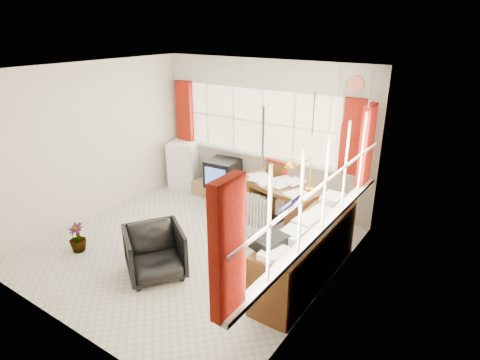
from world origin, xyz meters
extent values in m
plane|color=beige|center=(0.00, 0.00, 0.00)|extent=(4.00, 4.00, 0.00)
plane|color=beige|center=(0.00, 2.00, 1.25)|extent=(4.00, 0.00, 4.00)
plane|color=beige|center=(0.00, -2.00, 1.25)|extent=(4.00, 0.00, 4.00)
plane|color=beige|center=(-2.00, 0.00, 1.25)|extent=(0.00, 4.00, 4.00)
plane|color=beige|center=(2.00, 0.00, 1.25)|extent=(0.00, 4.00, 4.00)
plane|color=white|center=(0.00, 0.00, 2.50)|extent=(4.00, 4.00, 0.00)
plane|color=#FFF6C9|center=(0.00, 1.98, 1.45)|extent=(3.60, 0.00, 3.60)
cube|color=white|center=(0.00, 1.94, 0.87)|extent=(3.70, 0.12, 0.05)
cube|color=white|center=(-1.20, 1.97, 1.45)|extent=(0.03, 0.02, 1.10)
cube|color=white|center=(-0.60, 1.97, 1.45)|extent=(0.03, 0.02, 1.10)
cube|color=white|center=(0.00, 1.97, 1.45)|extent=(0.03, 0.02, 1.10)
cube|color=white|center=(0.60, 1.97, 1.45)|extent=(0.03, 0.02, 1.10)
cube|color=white|center=(1.20, 1.97, 1.45)|extent=(0.03, 0.02, 1.10)
plane|color=#FFF6C9|center=(1.98, 0.00, 1.45)|extent=(0.00, 3.60, 3.60)
cube|color=white|center=(1.94, 0.00, 0.87)|extent=(0.12, 3.70, 0.05)
cube|color=white|center=(1.97, -1.20, 1.45)|extent=(0.02, 0.03, 1.10)
cube|color=white|center=(1.97, -0.60, 1.45)|extent=(0.02, 0.03, 1.10)
cube|color=white|center=(1.97, 0.00, 1.45)|extent=(0.02, 0.03, 1.10)
cube|color=white|center=(1.97, 0.60, 1.45)|extent=(0.02, 0.03, 1.10)
cube|color=white|center=(1.97, 1.20, 1.45)|extent=(0.02, 0.03, 1.10)
cube|color=#972408|center=(-1.70, 1.90, 1.46)|extent=(0.35, 0.10, 1.15)
cube|color=#972408|center=(1.60, 1.90, 1.46)|extent=(0.35, 0.10, 1.15)
cube|color=#972408|center=(1.90, 1.60, 1.46)|extent=(0.10, 0.35, 1.15)
cube|color=#972408|center=(1.90, -1.70, 1.46)|extent=(0.10, 0.35, 1.15)
cube|color=beige|center=(0.00, 1.96, 2.25)|extent=(3.95, 0.08, 0.48)
cube|color=beige|center=(1.96, 0.00, 2.25)|extent=(0.08, 3.95, 0.48)
cube|color=#542C13|center=(0.81, 1.17, 0.74)|extent=(1.46, 0.96, 0.06)
cube|color=#542C13|center=(0.31, 1.29, 0.36)|extent=(0.44, 0.65, 0.71)
cube|color=#542C13|center=(1.31, 1.05, 0.36)|extent=(0.44, 0.65, 0.71)
cube|color=white|center=(0.81, 1.17, 0.78)|extent=(0.29, 0.35, 0.02)
cube|color=white|center=(0.81, 1.17, 0.79)|extent=(0.29, 0.35, 0.02)
cube|color=white|center=(0.81, 1.17, 0.79)|extent=(0.29, 0.35, 0.02)
cube|color=white|center=(0.81, 1.17, 0.79)|extent=(0.29, 0.35, 0.02)
cube|color=white|center=(0.81, 1.17, 0.80)|extent=(0.29, 0.35, 0.02)
cube|color=white|center=(0.81, 1.17, 0.80)|extent=(0.29, 0.35, 0.02)
cube|color=white|center=(0.81, 1.17, 0.81)|extent=(0.29, 0.35, 0.02)
cylinder|color=orange|center=(1.26, 1.21, 0.78)|extent=(0.11, 0.11, 0.02)
cylinder|color=orange|center=(1.26, 1.21, 1.00)|extent=(0.03, 0.03, 0.42)
cone|color=orange|center=(1.26, 1.21, 1.16)|extent=(0.17, 0.15, 0.17)
cube|color=black|center=(0.51, 1.33, 0.02)|extent=(0.48, 0.48, 0.04)
cylinder|color=silver|center=(0.51, 1.33, 0.24)|extent=(0.05, 0.05, 0.48)
cube|color=#542C13|center=(0.51, 1.33, 0.48)|extent=(0.47, 0.45, 0.05)
cube|color=#542C13|center=(0.54, 1.53, 0.73)|extent=(0.37, 0.11, 0.46)
cube|color=#972408|center=(0.54, 1.53, 0.75)|extent=(0.41, 0.13, 0.48)
imported|color=black|center=(0.09, -0.78, 0.33)|extent=(0.99, 0.98, 0.65)
cube|color=white|center=(0.55, 0.92, 0.04)|extent=(0.42, 0.21, 0.08)
cube|color=white|center=(0.37, 0.94, 0.34)|extent=(0.04, 0.12, 0.53)
cube|color=white|center=(0.43, 0.93, 0.34)|extent=(0.04, 0.12, 0.53)
cube|color=white|center=(0.49, 0.92, 0.34)|extent=(0.04, 0.12, 0.53)
cube|color=white|center=(0.55, 0.92, 0.34)|extent=(0.04, 0.12, 0.53)
cube|color=white|center=(0.61, 0.91, 0.34)|extent=(0.04, 0.12, 0.53)
cube|color=white|center=(0.67, 0.90, 0.34)|extent=(0.04, 0.12, 0.53)
cube|color=white|center=(0.73, 0.90, 0.34)|extent=(0.04, 0.12, 0.53)
cube|color=#542C13|center=(1.73, 0.20, 0.38)|extent=(0.50, 2.00, 0.75)
cube|color=white|center=(1.70, -0.60, 0.80)|extent=(0.24, 0.32, 0.10)
cube|color=white|center=(1.70, -0.20, 0.80)|extent=(0.24, 0.32, 0.10)
cube|color=white|center=(1.70, 0.20, 0.80)|extent=(0.24, 0.32, 0.10)
cube|color=white|center=(1.70, 0.60, 0.80)|extent=(0.24, 0.32, 0.10)
cube|color=white|center=(1.70, 1.00, 0.80)|extent=(0.24, 0.32, 0.10)
cube|color=black|center=(1.57, -0.46, 0.81)|extent=(0.38, 0.44, 0.13)
cube|color=#A47F52|center=(-0.55, 1.72, 0.12)|extent=(1.40, 0.50, 0.25)
cube|color=black|center=(-0.63, 1.65, 0.50)|extent=(0.58, 0.53, 0.49)
cube|color=#4669C8|center=(-0.61, 1.39, 0.50)|extent=(0.42, 0.05, 0.34)
cube|color=black|center=(-0.76, 1.83, 0.35)|extent=(0.62, 0.45, 0.21)
cube|color=black|center=(-0.76, 1.83, 0.56)|extent=(0.57, 0.42, 0.20)
cube|color=white|center=(-1.63, 1.75, 0.45)|extent=(0.67, 0.67, 0.90)
cube|color=silver|center=(-1.32, 1.58, 0.58)|extent=(0.03, 0.03, 0.47)
imported|color=silver|center=(-0.60, 1.73, 0.15)|extent=(0.12, 0.12, 0.29)
imported|color=#99E4E0|center=(0.11, 0.68, 0.08)|extent=(0.10, 0.10, 0.17)
imported|color=black|center=(-1.25, -0.98, 0.21)|extent=(0.25, 0.25, 0.43)
camera|label=1|loc=(3.43, -3.81, 3.04)|focal=30.00mm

